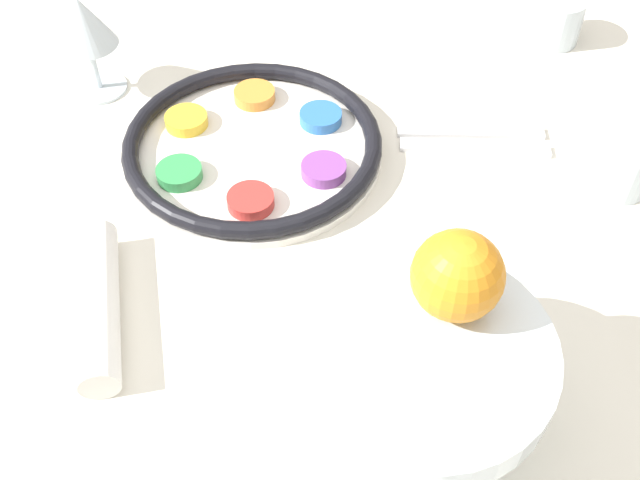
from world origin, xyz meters
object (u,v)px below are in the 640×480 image
(wine_glass, at_px, (84,26))
(fruit_stand, at_px, (419,362))
(seder_plate, at_px, (253,145))
(napkin_roll, at_px, (99,304))
(cup_mid, at_px, (621,163))
(cup_near, at_px, (555,19))
(orange_fruit, at_px, (457,276))

(wine_glass, relative_size, fruit_stand, 0.61)
(seder_plate, bearing_deg, napkin_roll, -31.45)
(napkin_roll, bearing_deg, fruit_stand, 67.33)
(napkin_roll, bearing_deg, seder_plate, 148.55)
(napkin_roll, bearing_deg, cup_mid, 106.77)
(seder_plate, relative_size, wine_glass, 2.32)
(seder_plate, bearing_deg, fruit_stand, 22.50)
(wine_glass, relative_size, napkin_roll, 0.68)
(seder_plate, distance_m, cup_mid, 0.42)
(seder_plate, height_order, cup_near, cup_near)
(orange_fruit, height_order, cup_near, orange_fruit)
(wine_glass, height_order, fruit_stand, wine_glass)
(cup_mid, bearing_deg, wine_glass, -108.09)
(fruit_stand, bearing_deg, wine_glass, -144.46)
(fruit_stand, relative_size, cup_near, 2.89)
(seder_plate, xyz_separation_m, orange_fruit, (0.31, 0.17, 0.13))
(wine_glass, height_order, cup_mid, wine_glass)
(cup_near, bearing_deg, napkin_roll, -50.12)
(wine_glass, distance_m, orange_fruit, 0.59)
(cup_near, bearing_deg, wine_glass, -81.29)
(orange_fruit, bearing_deg, napkin_roll, -104.63)
(wine_glass, bearing_deg, cup_mid, 71.91)
(fruit_stand, xyz_separation_m, napkin_roll, (-0.12, -0.29, -0.07))
(cup_near, relative_size, cup_mid, 1.00)
(orange_fruit, xyz_separation_m, cup_mid, (-0.25, 0.24, -0.12))
(fruit_stand, bearing_deg, cup_near, 155.37)
(napkin_roll, height_order, cup_mid, cup_mid)
(orange_fruit, distance_m, cup_near, 0.61)
(fruit_stand, height_order, orange_fruit, orange_fruit)
(napkin_roll, xyz_separation_m, cup_near, (-0.46, 0.55, 0.01))
(wine_glass, height_order, orange_fruit, orange_fruit)
(fruit_stand, height_order, napkin_roll, fruit_stand)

